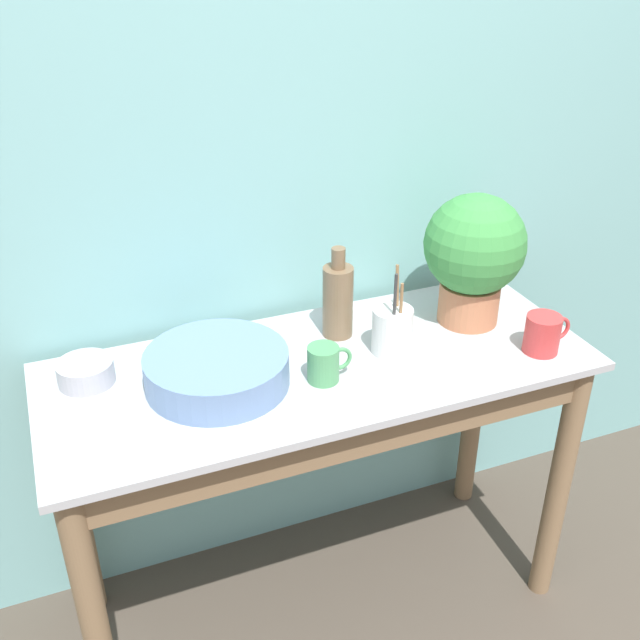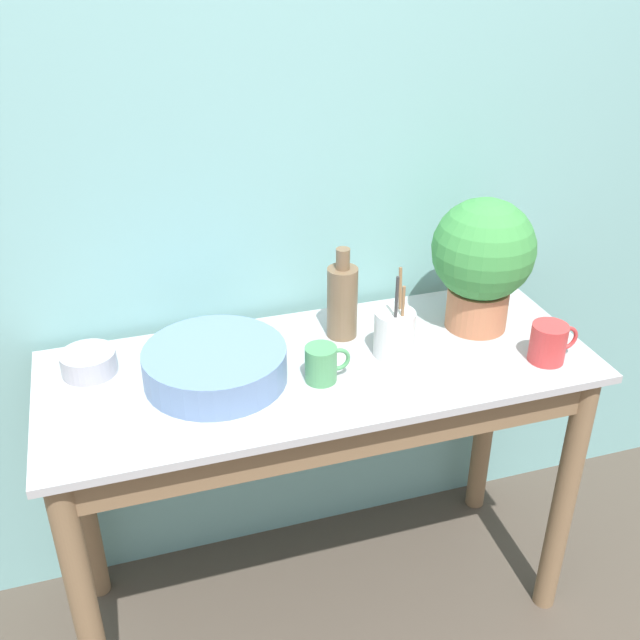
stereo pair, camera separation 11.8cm
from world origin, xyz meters
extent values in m
cube|color=#7AB2B2|center=(0.00, 0.58, 1.20)|extent=(6.00, 0.05, 2.40)
cylinder|color=#846647|center=(-0.61, 0.05, 0.39)|extent=(0.06, 0.06, 0.78)
cylinder|color=#846647|center=(0.61, 0.05, 0.39)|extent=(0.06, 0.06, 0.78)
cylinder|color=#846647|center=(-0.61, 0.48, 0.39)|extent=(0.06, 0.06, 0.78)
cylinder|color=#846647|center=(0.61, 0.48, 0.39)|extent=(0.06, 0.06, 0.78)
cube|color=#846647|center=(0.00, 0.05, 0.73)|extent=(1.22, 0.02, 0.10)
cube|color=#B2B2B7|center=(0.00, 0.26, 0.79)|extent=(1.32, 0.53, 0.02)
cylinder|color=#B7704C|center=(0.44, 0.32, 0.85)|extent=(0.16, 0.16, 0.11)
sphere|color=#3D8C42|center=(0.44, 0.32, 1.02)|extent=(0.26, 0.26, 0.26)
cylinder|color=#6684B2|center=(-0.25, 0.27, 0.84)|extent=(0.33, 0.33, 0.08)
cylinder|color=brown|center=(0.09, 0.38, 0.89)|extent=(0.08, 0.08, 0.19)
cylinder|color=brown|center=(0.09, 0.38, 1.01)|extent=(0.03, 0.03, 0.05)
cylinder|color=#4C935B|center=(-0.02, 0.19, 0.84)|extent=(0.07, 0.07, 0.09)
torus|color=#4C935B|center=(0.02, 0.19, 0.85)|extent=(0.06, 0.01, 0.06)
cylinder|color=#C63838|center=(0.53, 0.12, 0.85)|extent=(0.09, 0.09, 0.10)
torus|color=#C63838|center=(0.57, 0.12, 0.85)|extent=(0.06, 0.01, 0.06)
cylinder|color=#A8A8B2|center=(-0.53, 0.39, 0.83)|extent=(0.13, 0.13, 0.05)
cylinder|color=silver|center=(0.18, 0.25, 0.86)|extent=(0.10, 0.10, 0.12)
cylinder|color=#333333|center=(0.18, 0.23, 0.91)|extent=(0.01, 0.01, 0.22)
cylinder|color=olive|center=(0.20, 0.26, 0.91)|extent=(0.01, 0.03, 0.22)
cylinder|color=olive|center=(0.19, 0.23, 0.90)|extent=(0.01, 0.01, 0.19)
camera|label=1|loc=(-0.56, -1.14, 1.77)|focal=42.00mm
camera|label=2|loc=(-0.45, -1.18, 1.77)|focal=42.00mm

